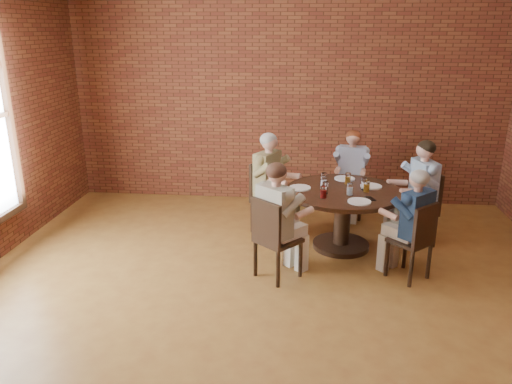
# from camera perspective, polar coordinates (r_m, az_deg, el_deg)

# --- Properties ---
(floor) EXTENTS (7.00, 7.00, 0.00)m
(floor) POSITION_cam_1_polar(r_m,az_deg,el_deg) (4.82, 1.24, -14.35)
(floor) COLOR olive
(floor) RESTS_ON ground
(wall_back) EXTENTS (7.00, 0.00, 7.00)m
(wall_back) POSITION_cam_1_polar(r_m,az_deg,el_deg) (7.61, 3.47, 11.46)
(wall_back) COLOR brown
(wall_back) RESTS_ON ground
(dining_table) EXTENTS (1.39, 1.39, 0.75)m
(dining_table) POSITION_cam_1_polar(r_m,az_deg,el_deg) (6.14, 9.90, -1.72)
(dining_table) COLOR black
(dining_table) RESTS_ON floor
(chair_a) EXTENTS (0.51, 0.51, 0.93)m
(chair_a) POSITION_cam_1_polar(r_m,az_deg,el_deg) (6.55, 18.56, -1.36)
(chair_a) COLOR black
(chair_a) RESTS_ON floor
(diner_a) EXTENTS (0.75, 0.66, 1.32)m
(diner_a) POSITION_cam_1_polar(r_m,az_deg,el_deg) (6.47, 18.04, -0.13)
(diner_a) COLOR #386291
(diner_a) RESTS_ON floor
(chair_b) EXTENTS (0.44, 0.44, 0.89)m
(chair_b) POSITION_cam_1_polar(r_m,az_deg,el_deg) (7.30, 10.77, 1.11)
(chair_b) COLOR black
(chair_b) RESTS_ON floor
(diner_b) EXTENTS (0.56, 0.65, 1.25)m
(diner_b) POSITION_cam_1_polar(r_m,az_deg,el_deg) (7.19, 10.78, 1.98)
(diner_b) COLOR #9FACCA
(diner_b) RESTS_ON floor
(chair_c) EXTENTS (0.57, 0.57, 0.93)m
(chair_c) POSITION_cam_1_polar(r_m,az_deg,el_deg) (6.62, 1.10, -0.16)
(chair_c) COLOR black
(chair_c) RESTS_ON floor
(diner_c) EXTENTS (0.81, 0.75, 1.32)m
(diner_c) POSITION_cam_1_polar(r_m,az_deg,el_deg) (6.53, 1.73, 1.00)
(diner_c) COLOR brown
(diner_c) RESTS_ON floor
(chair_d) EXTENTS (0.57, 0.57, 0.91)m
(chair_d) POSITION_cam_1_polar(r_m,az_deg,el_deg) (5.31, 1.95, -5.06)
(chair_d) COLOR black
(chair_d) RESTS_ON floor
(diner_d) EXTENTS (0.79, 0.80, 1.29)m
(diner_d) POSITION_cam_1_polar(r_m,az_deg,el_deg) (5.30, 2.58, -3.36)
(diner_d) COLOR #C3A399
(diner_d) RESTS_ON floor
(chair_e) EXTENTS (0.53, 0.53, 0.88)m
(chair_e) POSITION_cam_1_polar(r_m,az_deg,el_deg) (5.55, 17.80, -5.08)
(chair_e) COLOR black
(chair_e) RESTS_ON floor
(diner_e) EXTENTS (0.73, 0.73, 1.22)m
(diner_e) POSITION_cam_1_polar(r_m,az_deg,el_deg) (5.54, 17.35, -3.63)
(diner_e) COLOR #1B2F4C
(diner_e) RESTS_ON floor
(plate_a) EXTENTS (0.26, 0.26, 0.01)m
(plate_a) POSITION_cam_1_polar(r_m,az_deg,el_deg) (6.25, 13.01, 0.66)
(plate_a) COLOR white
(plate_a) RESTS_ON dining_table
(plate_b) EXTENTS (0.26, 0.26, 0.01)m
(plate_b) POSITION_cam_1_polar(r_m,az_deg,el_deg) (6.50, 10.09, 1.52)
(plate_b) COLOR white
(plate_b) RESTS_ON dining_table
(plate_c) EXTENTS (0.26, 0.26, 0.01)m
(plate_c) POSITION_cam_1_polar(r_m,az_deg,el_deg) (6.06, 5.05, 0.50)
(plate_c) COLOR white
(plate_c) RESTS_ON dining_table
(plate_d) EXTENTS (0.26, 0.26, 0.01)m
(plate_d) POSITION_cam_1_polar(r_m,az_deg,el_deg) (5.67, 11.72, -1.07)
(plate_d) COLOR white
(plate_d) RESTS_ON dining_table
(glass_a) EXTENTS (0.07, 0.07, 0.14)m
(glass_a) POSITION_cam_1_polar(r_m,az_deg,el_deg) (6.12, 12.26, 0.93)
(glass_a) COLOR white
(glass_a) RESTS_ON dining_table
(glass_b) EXTENTS (0.07, 0.07, 0.14)m
(glass_b) POSITION_cam_1_polar(r_m,az_deg,el_deg) (6.29, 10.46, 1.54)
(glass_b) COLOR white
(glass_b) RESTS_ON dining_table
(glass_c) EXTENTS (0.07, 0.07, 0.14)m
(glass_c) POSITION_cam_1_polar(r_m,az_deg,el_deg) (6.25, 7.77, 1.56)
(glass_c) COLOR white
(glass_c) RESTS_ON dining_table
(glass_d) EXTENTS (0.07, 0.07, 0.14)m
(glass_d) POSITION_cam_1_polar(r_m,az_deg,el_deg) (6.11, 7.72, 1.18)
(glass_d) COLOR white
(glass_d) RESTS_ON dining_table
(glass_e) EXTENTS (0.07, 0.07, 0.14)m
(glass_e) POSITION_cam_1_polar(r_m,az_deg,el_deg) (5.89, 7.89, 0.50)
(glass_e) COLOR white
(glass_e) RESTS_ON dining_table
(glass_f) EXTENTS (0.07, 0.07, 0.14)m
(glass_f) POSITION_cam_1_polar(r_m,az_deg,el_deg) (5.73, 7.70, 0.01)
(glass_f) COLOR white
(glass_f) RESTS_ON dining_table
(glass_g) EXTENTS (0.07, 0.07, 0.14)m
(glass_g) POSITION_cam_1_polar(r_m,az_deg,el_deg) (5.88, 10.67, 0.34)
(glass_g) COLOR white
(glass_g) RESTS_ON dining_table
(glass_h) EXTENTS (0.07, 0.07, 0.14)m
(glass_h) POSITION_cam_1_polar(r_m,az_deg,el_deg) (6.03, 12.53, 0.67)
(glass_h) COLOR white
(glass_h) RESTS_ON dining_table
(smartphone) EXTENTS (0.12, 0.17, 0.01)m
(smartphone) POSITION_cam_1_polar(r_m,az_deg,el_deg) (5.81, 12.93, -0.73)
(smartphone) COLOR black
(smartphone) RESTS_ON dining_table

